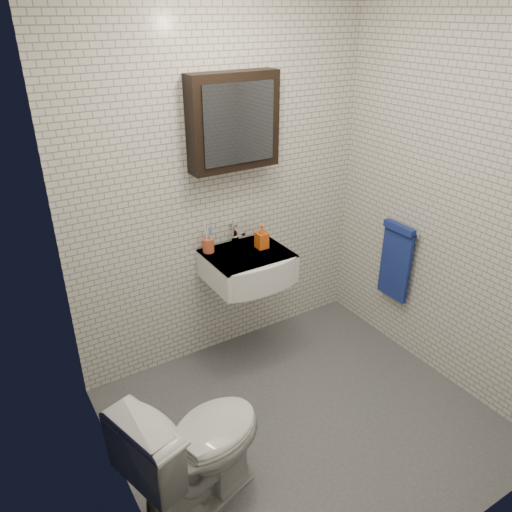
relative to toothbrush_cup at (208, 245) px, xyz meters
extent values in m
cube|color=#484A4F|center=(0.16, -0.93, -0.90)|extent=(2.20, 2.00, 0.01)
cube|color=silver|center=(0.16, 0.07, 0.35)|extent=(2.20, 0.02, 2.50)
cube|color=silver|center=(0.16, -1.93, 0.35)|extent=(2.20, 0.02, 2.50)
cube|color=silver|center=(-0.94, -0.93, 0.35)|extent=(0.02, 2.00, 2.50)
cube|color=silver|center=(1.26, -0.93, 0.35)|extent=(0.02, 2.00, 2.50)
cube|color=white|center=(0.21, -0.15, -0.15)|extent=(0.55, 0.45, 0.20)
cylinder|color=silver|center=(0.21, -0.13, -0.07)|extent=(0.31, 0.31, 0.02)
cylinder|color=silver|center=(0.21, -0.13, -0.06)|extent=(0.04, 0.04, 0.01)
cube|color=white|center=(0.21, -0.15, -0.06)|extent=(0.55, 0.45, 0.01)
cylinder|color=silver|center=(0.21, 0.01, -0.02)|extent=(0.06, 0.06, 0.06)
cylinder|color=silver|center=(0.21, 0.01, 0.04)|extent=(0.03, 0.03, 0.08)
cylinder|color=silver|center=(0.21, -0.05, 0.07)|extent=(0.02, 0.12, 0.02)
cube|color=silver|center=(0.21, 0.04, 0.09)|extent=(0.02, 0.09, 0.01)
cube|color=black|center=(0.21, 0.00, 0.80)|extent=(0.60, 0.14, 0.60)
cube|color=#3F444C|center=(0.21, -0.07, 0.80)|extent=(0.49, 0.01, 0.49)
cylinder|color=silver|center=(1.22, -0.58, 0.05)|extent=(0.02, 0.30, 0.02)
cylinder|color=silver|center=(1.24, -0.45, 0.05)|extent=(0.04, 0.02, 0.02)
cylinder|color=silver|center=(1.24, -0.71, 0.05)|extent=(0.04, 0.02, 0.02)
cube|color=navy|center=(1.21, -0.58, -0.22)|extent=(0.03, 0.26, 0.54)
cube|color=navy|center=(1.20, -0.58, 0.06)|extent=(0.05, 0.26, 0.05)
cylinder|color=#C25030|center=(0.00, 0.00, -0.01)|extent=(0.09, 0.09, 0.10)
cylinder|color=white|center=(-0.01, -0.01, 0.06)|extent=(0.02, 0.03, 0.18)
cylinder|color=#408ECE|center=(0.01, -0.01, 0.05)|extent=(0.01, 0.02, 0.16)
cylinder|color=white|center=(0.00, 0.01, 0.06)|extent=(0.02, 0.04, 0.19)
cylinder|color=#408ECE|center=(0.02, 0.01, 0.05)|extent=(0.02, 0.04, 0.17)
imported|color=#EB4A18|center=(0.34, -0.14, 0.03)|extent=(0.08, 0.08, 0.17)
imported|color=silver|center=(-0.64, -1.08, -0.52)|extent=(0.84, 0.62, 0.76)
camera|label=1|loc=(-1.33, -2.76, 1.45)|focal=35.00mm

